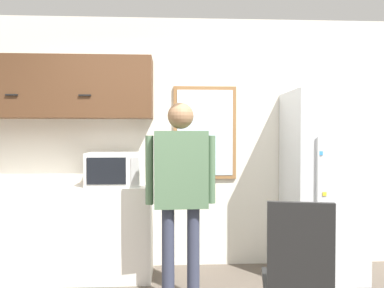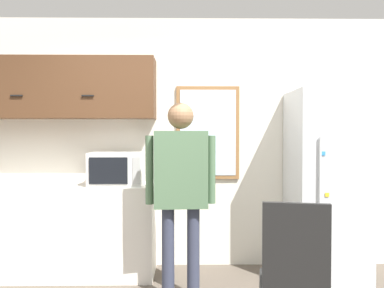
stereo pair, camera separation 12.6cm
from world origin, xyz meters
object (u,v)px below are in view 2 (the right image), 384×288
(chair, at_px, (294,273))
(refrigerator, at_px, (326,184))
(microwave, at_px, (117,169))
(person, at_px, (181,179))

(chair, bearing_deg, refrigerator, -106.22)
(microwave, distance_m, person, 0.83)
(person, bearing_deg, chair, -51.27)
(refrigerator, relative_size, chair, 1.86)
(microwave, relative_size, chair, 0.52)
(microwave, height_order, chair, microwave)
(microwave, height_order, refrigerator, refrigerator)
(person, relative_size, refrigerator, 0.91)
(person, distance_m, chair, 1.24)
(microwave, relative_size, person, 0.31)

